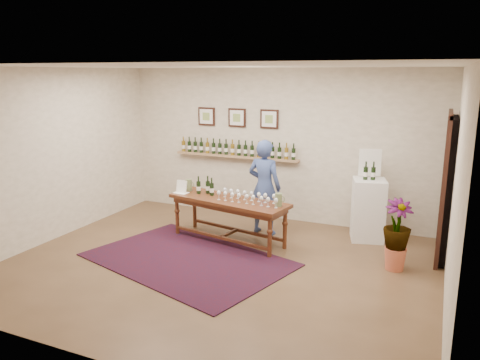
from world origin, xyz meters
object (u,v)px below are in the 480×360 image
at_px(tasting_table, 229,205).
at_px(display_pedestal, 368,210).
at_px(potted_plant, 397,235).
at_px(person, 264,187).

bearing_deg(tasting_table, display_pedestal, 36.85).
distance_m(potted_plant, person, 2.37).
bearing_deg(potted_plant, display_pedestal, 117.13).
bearing_deg(display_pedestal, person, -166.90).
bearing_deg(display_pedestal, potted_plant, -62.87).
distance_m(display_pedestal, person, 1.75).
height_order(display_pedestal, person, person).
distance_m(display_pedestal, potted_plant, 1.23).
xyz_separation_m(display_pedestal, person, (-1.68, -0.39, 0.31)).
relative_size(tasting_table, display_pedestal, 2.07).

